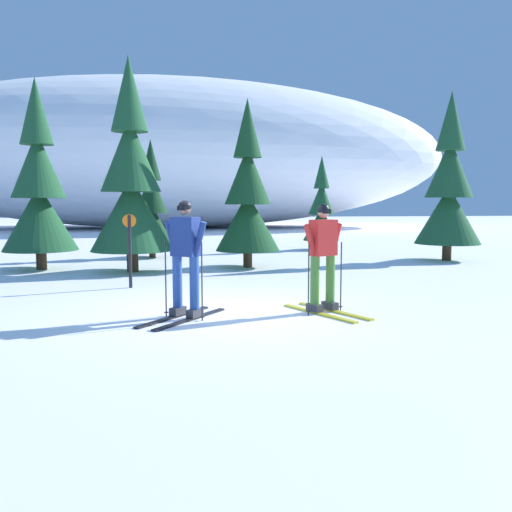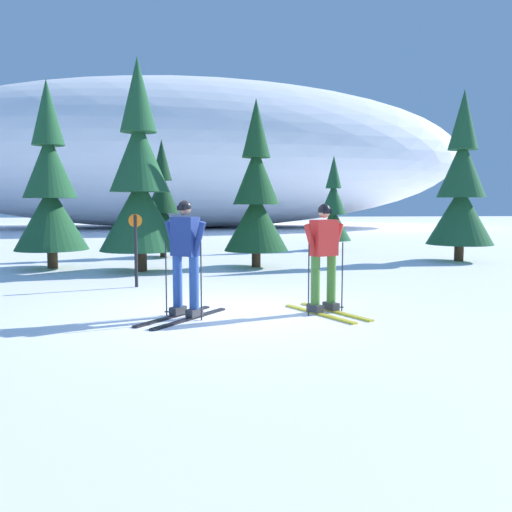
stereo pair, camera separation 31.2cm
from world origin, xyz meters
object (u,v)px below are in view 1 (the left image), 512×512
Objects in this scene: pine_tree_far_right at (449,191)px; pine_tree_center_left at (152,208)px; pine_tree_right at (321,211)px; trail_marker_post at (130,246)px; skier_navy_jacket at (185,257)px; pine_tree_left at (131,183)px; pine_tree_center_right at (248,198)px; skier_red_jacket at (323,256)px; pine_tree_far_left at (39,190)px.

pine_tree_center_left is at bearing 165.60° from pine_tree_far_right.
trail_marker_post is (-6.50, -8.48, -0.62)m from pine_tree_right.
skier_navy_jacket is 12.88m from pine_tree_right.
pine_tree_left is (-1.25, 5.94, 1.34)m from skier_navy_jacket.
pine_tree_far_right is at bearing 41.52° from skier_navy_jacket.
skier_navy_jacket is 0.35× the size of pine_tree_far_right.
trail_marker_post is (-2.95, -3.29, -1.06)m from pine_tree_center_right.
pine_tree_left is 3.54× the size of trail_marker_post.
pine_tree_far_right reaches higher than pine_tree_right.
skier_red_jacket is 4.55m from trail_marker_post.
skier_navy_jacket is 2.24m from skier_red_jacket.
pine_tree_left is at bearing -170.00° from pine_tree_center_right.
pine_tree_right is at bearing 27.88° from pine_tree_far_left.
trail_marker_post is (2.64, -3.64, -1.25)m from pine_tree_far_left.
pine_tree_center_left is 2.48× the size of trail_marker_post.
pine_tree_center_left is at bearing 88.18° from trail_marker_post.
pine_tree_center_right is (1.86, 6.49, 0.98)m from skier_navy_jacket.
pine_tree_right is at bearing 123.12° from pine_tree_far_right.
pine_tree_left reaches higher than pine_tree_far_right.
skier_red_jacket is 0.46× the size of pine_tree_center_left.
pine_tree_far_right is 3.33× the size of trail_marker_post.
pine_tree_center_left reaches higher than skier_navy_jacket.
pine_tree_right is at bearing 74.65° from skier_red_jacket.
pine_tree_center_left reaches higher than skier_red_jacket.
pine_tree_center_right reaches higher than pine_tree_center_left.
pine_tree_center_right is at bearing -49.12° from pine_tree_center_left.
pine_tree_center_left is 6.62m from pine_tree_right.
trail_marker_post is (0.16, -2.74, -1.42)m from pine_tree_left.
pine_tree_center_left reaches higher than trail_marker_post.
skier_navy_jacket is 0.36× the size of pine_tree_far_left.
skier_navy_jacket is 9.72m from pine_tree_center_left.
skier_red_jacket is 0.32× the size of pine_tree_left.
pine_tree_center_left is (-3.12, 9.56, 0.68)m from skier_red_jacket.
skier_red_jacket is 12.01m from pine_tree_right.
skier_navy_jacket is at bearing -78.12° from pine_tree_left.
pine_tree_center_left is at bearing 130.88° from pine_tree_center_right.
pine_tree_far_right reaches higher than skier_red_jacket.
pine_tree_right is (3.18, 11.57, 0.56)m from skier_red_jacket.
pine_tree_center_right is (-0.38, 6.38, 1.00)m from skier_red_jacket.
skier_navy_jacket is 7.88m from pine_tree_far_left.
pine_tree_left reaches higher than pine_tree_right.
pine_tree_left is (-3.49, 5.83, 1.37)m from skier_red_jacket.
pine_tree_far_left is 0.92× the size of pine_tree_left.
pine_tree_center_right reaches higher than skier_navy_jacket.
skier_red_jacket is 1.14× the size of trail_marker_post.
pine_tree_left is 9.61m from pine_tree_far_right.
trail_marker_post is (-1.09, 3.20, -0.08)m from skier_navy_jacket.
pine_tree_far_left is 1.32× the size of pine_tree_center_left.
skier_navy_jacket is at bearing -106.01° from pine_tree_center_right.
pine_tree_left is 1.43× the size of pine_tree_center_left.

